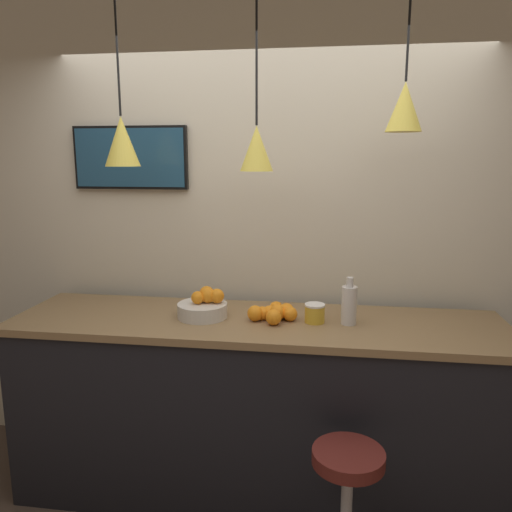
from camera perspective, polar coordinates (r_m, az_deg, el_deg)
The scene contains 11 objects.
back_wall at distance 3.07m, azimuth 1.24°, elevation 2.92°, with size 8.00×0.06×2.90m.
service_counter at distance 2.92m, azimuth 0.00°, elevation -16.86°, with size 2.66×0.70×1.03m.
bar_stool at distance 2.47m, azimuth 10.33°, elevation -25.58°, with size 0.37×0.37×0.65m.
fruit_bowl at distance 2.76m, azimuth -5.98°, elevation -5.75°, with size 0.27×0.27×0.16m.
orange_pile at distance 2.70m, azimuth 2.16°, elevation -6.49°, with size 0.26×0.25×0.09m.
juice_bottle at distance 2.66m, azimuth 10.59°, elevation -5.45°, with size 0.08×0.08×0.25m.
spread_jar at distance 2.68m, azimuth 6.72°, elevation -6.51°, with size 0.11×0.11×0.10m.
pendant_lamp_left at distance 2.80m, azimuth -15.09°, elevation 12.62°, with size 0.19×0.19×0.96m.
pendant_lamp_middle at distance 2.60m, azimuth 0.07°, elevation 12.34°, with size 0.17×0.17×0.98m.
pendant_lamp_right at distance 2.61m, azimuth 16.61°, elevation 16.09°, with size 0.18×0.18×0.79m.
mounted_tv at distance 3.20m, azimuth -14.17°, elevation 10.84°, with size 0.71×0.04×0.38m.
Camera 1 is at (0.37, -1.80, 1.89)m, focal length 35.00 mm.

